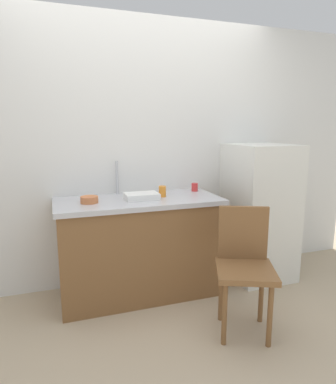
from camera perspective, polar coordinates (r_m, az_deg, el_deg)
name	(u,v)px	position (r m, az deg, el deg)	size (l,w,h in m)	color
ground_plane	(175,330)	(2.67, 1.14, -22.23)	(8.00, 8.00, 0.00)	tan
back_wall	(139,154)	(3.20, -4.96, 6.47)	(4.80, 0.10, 2.43)	silver
cabinet_base	(139,249)	(3.02, -4.87, -9.48)	(1.35, 0.60, 0.82)	brown
countertop	(138,201)	(2.89, -5.01, -1.49)	(1.39, 0.64, 0.04)	#B7B7BC
faucet	(117,178)	(3.08, -8.58, 2.39)	(0.02, 0.02, 0.30)	#B7B7BC
refrigerator	(259,211)	(3.42, 15.07, -3.17)	(0.56, 0.61, 1.30)	silver
chair	(244,264)	(2.53, 12.73, -11.68)	(0.53, 0.53, 0.89)	brown
dish_tray	(142,196)	(2.86, -4.47, -0.69)	(0.28, 0.20, 0.05)	white
terracotta_bowl	(89,200)	(2.78, -13.11, -1.26)	(0.14, 0.14, 0.05)	#C67042
cup_red	(195,187)	(3.21, 4.51, 0.82)	(0.06, 0.06, 0.08)	red
cup_orange	(162,191)	(2.94, -0.96, 0.11)	(0.06, 0.06, 0.09)	orange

